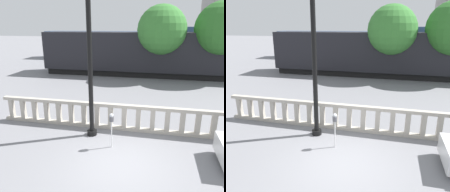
# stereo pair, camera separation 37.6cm
# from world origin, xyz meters

# --- Properties ---
(ground_plane) EXTENTS (160.00, 160.00, 0.00)m
(ground_plane) POSITION_xyz_m (0.00, 0.00, 0.00)
(ground_plane) COLOR slate
(balustrade) EXTENTS (12.37, 0.24, 1.19)m
(balustrade) POSITION_xyz_m (-0.00, 2.51, 0.60)
(balustrade) COLOR #ADA599
(balustrade) RESTS_ON ground
(lamppost) EXTENTS (0.43, 0.43, 7.01)m
(lamppost) POSITION_xyz_m (-1.57, 1.77, 3.88)
(lamppost) COLOR black
(lamppost) RESTS_ON ground
(parking_meter) EXTENTS (0.18, 0.18, 1.39)m
(parking_meter) POSITION_xyz_m (-0.55, 0.96, 1.13)
(parking_meter) COLOR silver
(parking_meter) RESTS_ON ground
(train_near) EXTENTS (19.14, 2.96, 4.47)m
(train_near) POSITION_xyz_m (0.33, 13.90, 2.03)
(train_near) COLOR black
(train_near) RESTS_ON ground
(train_far) EXTENTS (19.41, 2.72, 4.26)m
(train_far) POSITION_xyz_m (-4.37, 23.31, 1.93)
(train_far) COLOR black
(train_far) RESTS_ON ground
(tree_left) EXTENTS (4.03, 4.03, 6.11)m
(tree_left) POSITION_xyz_m (1.17, 12.88, 4.08)
(tree_left) COLOR brown
(tree_left) RESTS_ON ground
(tree_right) EXTENTS (4.16, 4.16, 6.30)m
(tree_right) POSITION_xyz_m (5.76, 13.00, 4.21)
(tree_right) COLOR brown
(tree_right) RESTS_ON ground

